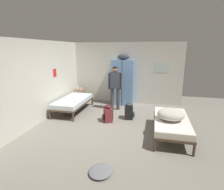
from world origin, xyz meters
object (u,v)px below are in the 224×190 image
object	(u,v)px
bedding_heap	(171,114)
water_bottle	(78,87)
lotion_bottle	(80,88)
person_traveler	(115,84)
backpack_black	(129,111)
clothes_pile_grey	(101,171)
locker_bank	(123,81)
shelf_unit	(80,94)
bed_right	(171,122)
backpack_maroon	(108,114)
bed_left_rear	(73,101)

from	to	relation	value
bedding_heap	water_bottle	xyz separation A→B (m)	(-3.68, 2.52, 0.03)
water_bottle	lotion_bottle	distance (m)	0.16
person_traveler	backpack_black	distance (m)	1.29
backpack_black	clothes_pile_grey	bearing A→B (deg)	-92.64
locker_bank	shelf_unit	world-z (taller)	locker_bank
shelf_unit	person_traveler	bearing A→B (deg)	-19.55
water_bottle	lotion_bottle	xyz separation A→B (m)	(0.15, -0.06, -0.03)
bed_right	bedding_heap	xyz separation A→B (m)	(-0.04, -0.11, 0.26)
shelf_unit	backpack_maroon	size ratio (longest dim) A/B	1.04
locker_bank	bed_right	world-z (taller)	locker_bank
person_traveler	water_bottle	size ratio (longest dim) A/B	7.33
water_bottle	person_traveler	bearing A→B (deg)	-19.31
water_bottle	clothes_pile_grey	world-z (taller)	water_bottle
shelf_unit	lotion_bottle	bearing A→B (deg)	-29.74
bed_left_rear	clothes_pile_grey	xyz separation A→B (m)	(2.00, -3.12, -0.34)
locker_bank	backpack_black	size ratio (longest dim) A/B	3.76
locker_bank	bed_left_rear	distance (m)	2.19
locker_bank	shelf_unit	size ratio (longest dim) A/B	3.63
bed_right	bedding_heap	size ratio (longest dim) A/B	2.76
bed_left_rear	clothes_pile_grey	size ratio (longest dim) A/B	3.82
shelf_unit	backpack_maroon	bearing A→B (deg)	-46.48
bed_left_rear	person_traveler	distance (m)	1.69
locker_bank	backpack_black	bearing A→B (deg)	-72.31
bed_left_rear	lotion_bottle	world-z (taller)	lotion_bottle
shelf_unit	bedding_heap	size ratio (longest dim) A/B	0.83
bedding_heap	backpack_maroon	bearing A→B (deg)	160.51
locker_bank	person_traveler	size ratio (longest dim) A/B	1.25
bed_right	lotion_bottle	world-z (taller)	lotion_bottle
bed_right	locker_bank	bearing A→B (deg)	124.72
clothes_pile_grey	lotion_bottle	bearing A→B (deg)	117.15
bed_left_rear	water_bottle	bearing A→B (deg)	105.33
clothes_pile_grey	locker_bank	bearing A→B (deg)	94.82
backpack_maroon	locker_bank	bearing A→B (deg)	86.24
locker_bank	water_bottle	world-z (taller)	locker_bank
locker_bank	bed_right	distance (m)	3.15
backpack_black	backpack_maroon	bearing A→B (deg)	-147.63
clothes_pile_grey	backpack_black	bearing A→B (deg)	87.36
locker_bank	backpack_maroon	world-z (taller)	locker_bank
locker_bank	bedding_heap	world-z (taller)	locker_bank
backpack_black	backpack_maroon	xyz separation A→B (m)	(-0.64, -0.41, 0.00)
backpack_maroon	backpack_black	bearing A→B (deg)	32.37
backpack_black	clothes_pile_grey	size ratio (longest dim) A/B	1.11
bed_left_rear	bedding_heap	xyz separation A→B (m)	(3.35, -1.31, 0.26)
bed_left_rear	bed_right	bearing A→B (deg)	-19.51
person_traveler	water_bottle	bearing A→B (deg)	160.69
lotion_bottle	backpack_black	bearing A→B (deg)	-31.03
bed_left_rear	clothes_pile_grey	distance (m)	3.72
locker_bank	bedding_heap	size ratio (longest dim) A/B	3.01
water_bottle	lotion_bottle	world-z (taller)	water_bottle
clothes_pile_grey	person_traveler	bearing A→B (deg)	98.28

